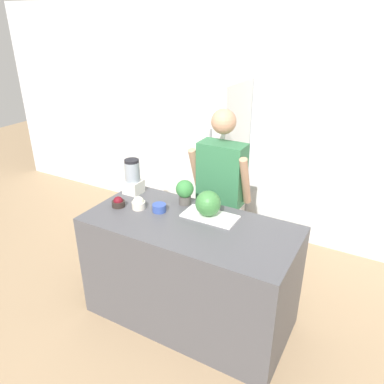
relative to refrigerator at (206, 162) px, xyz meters
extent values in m
plane|color=tan|center=(0.54, -1.74, -0.91)|extent=(14.00, 14.00, 0.00)
cube|color=silver|center=(0.54, 0.39, 0.39)|extent=(8.00, 0.06, 2.60)
cube|color=#4C4C51|center=(0.54, -1.34, -0.44)|extent=(1.68, 0.79, 0.94)
cube|color=white|center=(0.00, 0.00, 0.00)|extent=(0.74, 0.68, 1.82)
cylinder|color=gray|center=(0.22, -0.35, 0.18)|extent=(0.02, 0.02, 0.64)
cube|color=gray|center=(0.49, -0.65, -0.50)|extent=(0.32, 0.18, 0.81)
cube|color=#337247|center=(0.49, -0.65, 0.19)|extent=(0.42, 0.22, 0.58)
sphere|color=tan|center=(0.49, -0.65, 0.67)|extent=(0.22, 0.22, 0.22)
cylinder|color=tan|center=(0.24, -0.69, 0.18)|extent=(0.07, 0.23, 0.48)
cylinder|color=tan|center=(0.74, -0.69, 0.18)|extent=(0.07, 0.23, 0.48)
cube|color=white|center=(0.64, -1.17, 0.04)|extent=(0.44, 0.22, 0.01)
sphere|color=#3D7F3D|center=(0.62, -1.17, 0.15)|extent=(0.21, 0.21, 0.21)
cylinder|color=#2D231E|center=(-0.12, -1.39, 0.06)|extent=(0.11, 0.11, 0.05)
sphere|color=maroon|center=(-0.12, -1.39, 0.08)|extent=(0.08, 0.08, 0.08)
cylinder|color=beige|center=(0.05, -1.33, 0.06)|extent=(0.11, 0.11, 0.06)
sphere|color=white|center=(0.05, -1.33, 0.09)|extent=(0.09, 0.09, 0.09)
cylinder|color=#334C9E|center=(0.23, -1.29, 0.06)|extent=(0.11, 0.11, 0.06)
cube|color=silver|center=(-0.17, -1.11, 0.09)|extent=(0.15, 0.15, 0.12)
cylinder|color=#99A3AD|center=(-0.17, -1.11, 0.24)|extent=(0.14, 0.14, 0.18)
cylinder|color=black|center=(-0.17, -1.11, 0.34)|extent=(0.13, 0.13, 0.02)
cylinder|color=#514C47|center=(0.34, -1.07, 0.07)|extent=(0.10, 0.10, 0.08)
sphere|color=#387F3D|center=(0.34, -1.07, 0.17)|extent=(0.15, 0.15, 0.15)
camera|label=1|loc=(1.80, -3.54, 1.49)|focal=35.00mm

